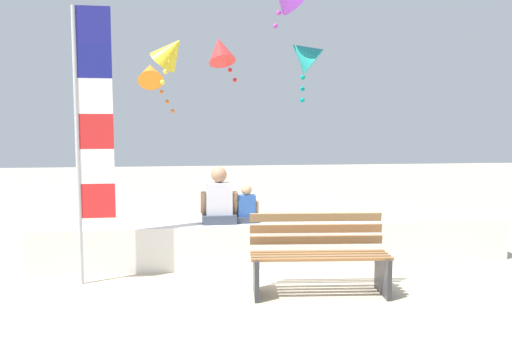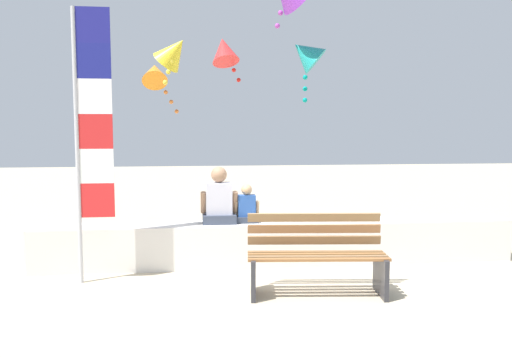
{
  "view_description": "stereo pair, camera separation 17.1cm",
  "coord_description": "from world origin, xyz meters",
  "px_view_note": "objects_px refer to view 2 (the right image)",
  "views": [
    {
      "loc": [
        -1.32,
        -5.95,
        1.87
      ],
      "look_at": [
        -0.31,
        1.0,
        1.18
      ],
      "focal_mm": 36.4,
      "sensor_mm": 36.0,
      "label": 1
    },
    {
      "loc": [
        -1.15,
        -5.97,
        1.87
      ],
      "look_at": [
        -0.31,
        1.0,
        1.18
      ],
      "focal_mm": 36.4,
      "sensor_mm": 36.0,
      "label": 2
    }
  ],
  "objects_px": {
    "flag_banner": "(89,126)",
    "kite_orange": "(155,73)",
    "kite_red": "(224,50)",
    "kite_teal": "(305,54)",
    "person_adult": "(219,201)",
    "kite_yellow": "(174,52)",
    "park_bench": "(316,257)",
    "person_child": "(247,207)"
  },
  "relations": [
    {
      "from": "kite_teal",
      "to": "person_adult",
      "type": "bearing_deg",
      "value": -139.23
    },
    {
      "from": "kite_orange",
      "to": "kite_teal",
      "type": "relative_size",
      "value": 1.0
    },
    {
      "from": "flag_banner",
      "to": "kite_red",
      "type": "xyz_separation_m",
      "value": [
        1.82,
        3.5,
        1.42
      ]
    },
    {
      "from": "park_bench",
      "to": "person_adult",
      "type": "distance_m",
      "value": 1.78
    },
    {
      "from": "person_adult",
      "to": "kite_yellow",
      "type": "height_order",
      "value": "kite_yellow"
    },
    {
      "from": "kite_yellow",
      "to": "park_bench",
      "type": "bearing_deg",
      "value": -63.73
    },
    {
      "from": "kite_red",
      "to": "kite_orange",
      "type": "bearing_deg",
      "value": 171.2
    },
    {
      "from": "person_child",
      "to": "flag_banner",
      "type": "distance_m",
      "value": 2.33
    },
    {
      "from": "person_child",
      "to": "kite_orange",
      "type": "height_order",
      "value": "kite_orange"
    },
    {
      "from": "park_bench",
      "to": "kite_orange",
      "type": "xyz_separation_m",
      "value": [
        -2.08,
        4.44,
        2.49
      ]
    },
    {
      "from": "person_adult",
      "to": "kite_teal",
      "type": "height_order",
      "value": "kite_teal"
    },
    {
      "from": "person_adult",
      "to": "kite_yellow",
      "type": "xyz_separation_m",
      "value": [
        -0.65,
        2.02,
        2.28
      ]
    },
    {
      "from": "person_adult",
      "to": "kite_teal",
      "type": "xyz_separation_m",
      "value": [
        1.45,
        1.25,
        2.17
      ]
    },
    {
      "from": "park_bench",
      "to": "kite_orange",
      "type": "height_order",
      "value": "kite_orange"
    },
    {
      "from": "kite_yellow",
      "to": "kite_orange",
      "type": "bearing_deg",
      "value": 111.07
    },
    {
      "from": "kite_yellow",
      "to": "kite_red",
      "type": "xyz_separation_m",
      "value": [
        0.9,
        0.84,
        0.16
      ]
    },
    {
      "from": "kite_yellow",
      "to": "kite_teal",
      "type": "xyz_separation_m",
      "value": [
        2.1,
        -0.77,
        -0.1
      ]
    },
    {
      "from": "person_child",
      "to": "flag_banner",
      "type": "bearing_deg",
      "value": -161.64
    },
    {
      "from": "person_child",
      "to": "kite_red",
      "type": "xyz_separation_m",
      "value": [
        -0.13,
        2.86,
        2.54
      ]
    },
    {
      "from": "flag_banner",
      "to": "kite_red",
      "type": "height_order",
      "value": "kite_red"
    },
    {
      "from": "person_adult",
      "to": "kite_yellow",
      "type": "relative_size",
      "value": 0.82
    },
    {
      "from": "park_bench",
      "to": "flag_banner",
      "type": "height_order",
      "value": "flag_banner"
    },
    {
      "from": "person_adult",
      "to": "flag_banner",
      "type": "xyz_separation_m",
      "value": [
        -1.57,
        -0.64,
        1.02
      ]
    },
    {
      "from": "park_bench",
      "to": "person_adult",
      "type": "bearing_deg",
      "value": 126.86
    },
    {
      "from": "person_adult",
      "to": "person_child",
      "type": "relative_size",
      "value": 1.47
    },
    {
      "from": "person_child",
      "to": "kite_yellow",
      "type": "relative_size",
      "value": 0.56
    },
    {
      "from": "kite_orange",
      "to": "kite_teal",
      "type": "xyz_separation_m",
      "value": [
        2.5,
        -1.81,
        0.15
      ]
    },
    {
      "from": "kite_yellow",
      "to": "kite_orange",
      "type": "height_order",
      "value": "kite_yellow"
    },
    {
      "from": "kite_red",
      "to": "kite_teal",
      "type": "height_order",
      "value": "kite_red"
    },
    {
      "from": "flag_banner",
      "to": "kite_yellow",
      "type": "relative_size",
      "value": 3.51
    },
    {
      "from": "kite_red",
      "to": "person_adult",
      "type": "bearing_deg",
      "value": -95.02
    },
    {
      "from": "person_child",
      "to": "flag_banner",
      "type": "height_order",
      "value": "flag_banner"
    },
    {
      "from": "person_child",
      "to": "park_bench",
      "type": "bearing_deg",
      "value": -64.59
    },
    {
      "from": "flag_banner",
      "to": "kite_orange",
      "type": "xyz_separation_m",
      "value": [
        0.52,
        3.7,
        1.0
      ]
    },
    {
      "from": "park_bench",
      "to": "person_child",
      "type": "distance_m",
      "value": 1.57
    },
    {
      "from": "kite_red",
      "to": "flag_banner",
      "type": "bearing_deg",
      "value": -117.4
    },
    {
      "from": "person_child",
      "to": "kite_red",
      "type": "distance_m",
      "value": 3.82
    },
    {
      "from": "flag_banner",
      "to": "kite_yellow",
      "type": "height_order",
      "value": "kite_yellow"
    },
    {
      "from": "kite_red",
      "to": "kite_teal",
      "type": "xyz_separation_m",
      "value": [
        1.2,
        -1.61,
        -0.27
      ]
    },
    {
      "from": "flag_banner",
      "to": "person_child",
      "type": "bearing_deg",
      "value": 18.36
    },
    {
      "from": "person_adult",
      "to": "kite_red",
      "type": "distance_m",
      "value": 3.77
    },
    {
      "from": "flag_banner",
      "to": "kite_orange",
      "type": "distance_m",
      "value": 3.87
    }
  ]
}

